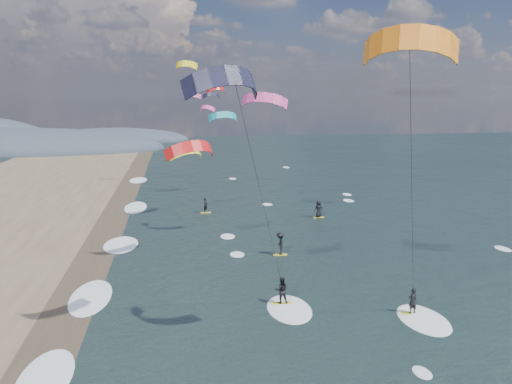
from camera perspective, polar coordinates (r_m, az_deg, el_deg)
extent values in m
cube|color=#382D23|center=(29.25, -21.92, -15.03)|extent=(3.00, 240.00, 0.00)
ellipsoid|color=#3D4756|center=(121.29, -25.65, 4.24)|extent=(64.00, 24.00, 10.00)
ellipsoid|color=#3D4756|center=(137.16, -16.05, 5.60)|extent=(40.00, 18.00, 7.00)
cube|color=yellow|center=(31.05, 17.39, -13.09)|extent=(1.23, 0.37, 0.05)
imported|color=black|center=(30.74, 17.48, -11.76)|extent=(0.60, 0.45, 1.51)
ellipsoid|color=white|center=(30.54, 18.58, -13.64)|extent=(2.60, 4.20, 0.12)
cylinder|color=black|center=(25.23, 17.37, 0.35)|extent=(0.02, 0.02, 15.24)
cube|color=yellow|center=(31.02, 2.92, -12.58)|extent=(1.28, 0.39, 0.06)
imported|color=black|center=(30.69, 2.94, -11.14)|extent=(0.85, 0.70, 1.63)
ellipsoid|color=white|center=(30.38, 3.81, -13.19)|extent=(2.60, 4.20, 0.12)
cylinder|color=black|center=(25.64, 0.64, -0.58)|extent=(0.02, 0.02, 13.87)
cube|color=yellow|center=(39.67, 2.77, -7.16)|extent=(1.10, 0.35, 0.05)
imported|color=black|center=(39.39, 2.78, -5.89)|extent=(0.77, 1.21, 1.79)
cube|color=yellow|center=(51.57, 7.15, -2.88)|extent=(1.10, 0.35, 0.05)
imported|color=black|center=(51.36, 7.17, -1.92)|extent=(0.91, 0.67, 1.71)
cube|color=yellow|center=(53.42, -5.77, -2.35)|extent=(1.10, 0.35, 0.05)
imported|color=black|center=(53.24, -5.78, -1.51)|extent=(0.64, 0.68, 1.56)
ellipsoid|color=white|center=(25.55, -21.20, -19.02)|extent=(2.40, 5.40, 0.11)
ellipsoid|color=white|center=(33.50, -18.00, -11.34)|extent=(2.40, 5.40, 0.11)
ellipsoid|color=white|center=(43.77, -15.84, -5.84)|extent=(2.40, 5.40, 0.11)
ellipsoid|color=white|center=(57.23, -14.25, -1.75)|extent=(2.40, 5.40, 0.11)
ellipsoid|color=white|center=(74.83, -13.07, 1.33)|extent=(2.40, 5.40, 0.11)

